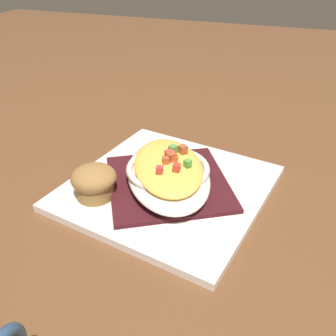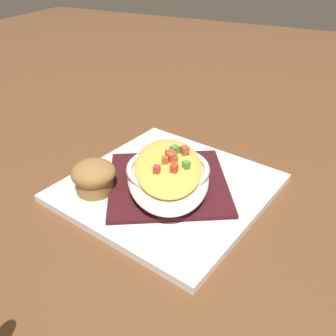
{
  "view_description": "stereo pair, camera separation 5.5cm",
  "coord_description": "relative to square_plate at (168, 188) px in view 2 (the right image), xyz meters",
  "views": [
    {
      "loc": [
        0.44,
        0.15,
        0.34
      ],
      "look_at": [
        0.0,
        0.0,
        0.04
      ],
      "focal_mm": 39.55,
      "sensor_mm": 36.0,
      "label": 1
    },
    {
      "loc": [
        0.42,
        0.2,
        0.34
      ],
      "look_at": [
        0.0,
        0.0,
        0.04
      ],
      "focal_mm": 39.55,
      "sensor_mm": 36.0,
      "label": 2
    }
  ],
  "objects": [
    {
      "name": "ground_plane",
      "position": [
        0.0,
        0.0,
        -0.01
      ],
      "size": [
        2.6,
        2.6,
        0.0
      ],
      "primitive_type": "plane",
      "color": "brown"
    },
    {
      "name": "square_plate",
      "position": [
        0.0,
        0.0,
        0.0
      ],
      "size": [
        0.33,
        0.33,
        0.01
      ],
      "primitive_type": "cube",
      "rotation": [
        0.0,
        0.0,
        -0.2
      ],
      "color": "white",
      "rests_on": "ground_plane"
    },
    {
      "name": "folded_napkin",
      "position": [
        0.0,
        0.0,
        0.01
      ],
      "size": [
        0.24,
        0.24,
        0.01
      ],
      "primitive_type": "cube",
      "rotation": [
        0.0,
        0.0,
        0.52
      ],
      "color": "#401319",
      "rests_on": "square_plate"
    },
    {
      "name": "gratin_dish",
      "position": [
        -0.0,
        0.0,
        0.03
      ],
      "size": [
        0.24,
        0.2,
        0.05
      ],
      "color": "silver",
      "rests_on": "folded_napkin"
    },
    {
      "name": "muffin",
      "position": [
        0.06,
        -0.09,
        0.03
      ],
      "size": [
        0.07,
        0.07,
        0.05
      ],
      "color": "olive",
      "rests_on": "square_plate"
    }
  ]
}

